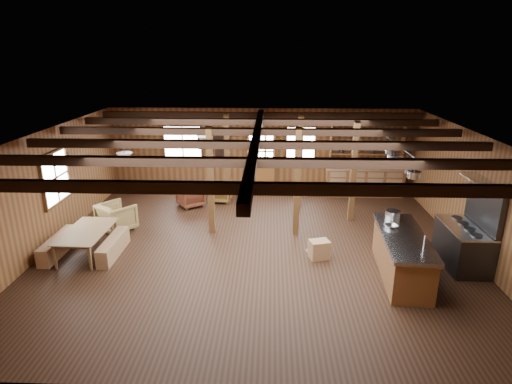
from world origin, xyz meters
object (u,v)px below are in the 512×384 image
(kitchen_island, at_px, (402,255))
(armchair_c, at_px, (117,217))
(armchair_a, at_px, (191,196))
(dining_table, at_px, (89,242))
(commercial_range, at_px, (466,239))
(armchair_b, at_px, (220,192))

(kitchen_island, distance_m, armchair_c, 7.18)
(armchair_c, bearing_deg, armchair_a, -91.52)
(dining_table, height_order, armchair_a, armchair_a)
(kitchen_island, distance_m, commercial_range, 1.63)
(armchair_a, bearing_deg, armchair_b, 174.61)
(commercial_range, bearing_deg, kitchen_island, -160.77)
(kitchen_island, relative_size, armchair_a, 3.63)
(dining_table, bearing_deg, commercial_range, -90.14)
(kitchen_island, height_order, dining_table, kitchen_island)
(commercial_range, height_order, dining_table, commercial_range)
(kitchen_island, relative_size, dining_table, 1.50)
(armchair_b, bearing_deg, dining_table, 60.77)
(armchair_a, bearing_deg, dining_table, 27.22)
(kitchen_island, xyz_separation_m, commercial_range, (1.53, 0.54, 0.15))
(dining_table, distance_m, armchair_c, 1.42)
(armchair_a, bearing_deg, armchair_c, 15.49)
(kitchen_island, relative_size, commercial_range, 1.31)
(kitchen_island, distance_m, armchair_b, 6.33)
(dining_table, bearing_deg, armchair_a, -26.75)
(commercial_range, height_order, armchair_c, commercial_range)
(commercial_range, distance_m, armchair_a, 7.65)
(armchair_a, relative_size, armchair_b, 1.02)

